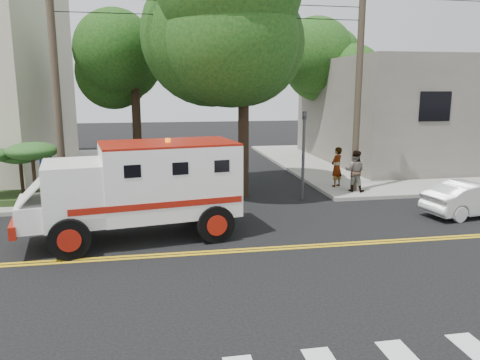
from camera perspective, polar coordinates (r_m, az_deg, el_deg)
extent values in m
plane|color=black|center=(13.37, -0.83, -8.67)|extent=(100.00, 100.00, 0.00)
cube|color=gray|center=(30.53, 20.58, 2.13)|extent=(17.00, 17.00, 0.15)
cube|color=#666057|center=(31.44, 22.89, 7.85)|extent=(14.00, 12.00, 6.00)
cylinder|color=#382D23|center=(18.74, -21.50, 10.34)|extent=(0.28, 0.28, 9.00)
cylinder|color=#382D23|center=(20.37, 14.23, 10.79)|extent=(0.28, 0.28, 9.00)
cylinder|color=black|center=(19.25, 0.43, 8.14)|extent=(0.44, 0.44, 7.00)
sphere|color=#0F3911|center=(19.38, 0.45, 18.53)|extent=(5.32, 5.32, 5.32)
sphere|color=#0F3911|center=(18.97, 4.51, 20.39)|extent=(4.56, 4.56, 4.56)
cylinder|color=black|center=(24.48, -12.49, 6.91)|extent=(0.44, 0.44, 5.60)
sphere|color=#0F3911|center=(24.44, -12.77, 13.47)|extent=(3.92, 3.92, 3.92)
sphere|color=#0F3911|center=(23.88, -10.80, 14.61)|extent=(3.36, 3.36, 3.36)
cylinder|color=black|center=(30.33, 10.29, 8.13)|extent=(0.44, 0.44, 5.95)
sphere|color=#0F3911|center=(30.32, 10.49, 13.75)|extent=(4.20, 4.20, 4.20)
sphere|color=#0F3911|center=(30.11, 12.59, 14.54)|extent=(3.60, 3.60, 3.60)
cylinder|color=#3F3F42|center=(19.12, 7.72, 2.89)|extent=(0.12, 0.12, 3.60)
imported|color=#3F3F42|center=(18.97, 7.83, 6.92)|extent=(0.15, 0.18, 0.90)
cylinder|color=#3F3F42|center=(19.39, -22.38, -0.15)|extent=(0.06, 0.06, 2.00)
cube|color=#0C33A5|center=(19.20, -22.60, 2.16)|extent=(0.45, 0.03, 0.45)
cube|color=#1E3314|center=(20.42, -25.45, -1.95)|extent=(3.20, 2.00, 0.24)
cylinder|color=black|center=(20.62, -25.08, 0.47)|extent=(0.14, 0.14, 1.36)
ellipsoid|color=#174F1F|center=(20.51, -25.26, 2.57)|extent=(1.55, 1.55, 0.54)
cylinder|color=black|center=(19.56, -23.80, 0.52)|extent=(0.14, 0.14, 1.68)
ellipsoid|color=#174F1F|center=(19.42, -24.02, 3.26)|extent=(1.91, 1.91, 0.66)
cube|color=white|center=(14.49, -8.64, 0.13)|extent=(4.32, 2.98, 2.15)
cube|color=white|center=(14.28, -19.55, -1.41)|extent=(1.99, 2.49, 1.74)
cube|color=black|center=(14.21, -22.88, 0.19)|extent=(0.35, 1.72, 0.72)
cube|color=white|center=(14.44, -23.68, -3.67)|extent=(1.25, 2.17, 0.72)
cube|color=maroon|center=(14.55, -25.61, -4.76)|extent=(0.55, 2.20, 0.36)
cube|color=maroon|center=(14.32, -8.77, 4.47)|extent=(4.32, 2.98, 0.06)
cylinder|color=black|center=(13.43, -20.09, -6.75)|extent=(1.16, 0.51, 1.12)
cylinder|color=black|center=(15.63, -20.09, -4.24)|extent=(1.16, 0.51, 1.12)
cylinder|color=black|center=(13.96, -3.02, -5.38)|extent=(1.16, 0.51, 1.12)
cylinder|color=black|center=(16.09, -5.38, -3.15)|extent=(1.16, 0.51, 1.12)
imported|color=silver|center=(18.77, 26.57, -2.05)|extent=(3.91, 1.89, 1.24)
imported|color=gray|center=(21.36, 11.71, 1.57)|extent=(0.78, 0.72, 1.78)
imported|color=gray|center=(20.54, 13.85, 1.08)|extent=(1.08, 1.02, 1.77)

